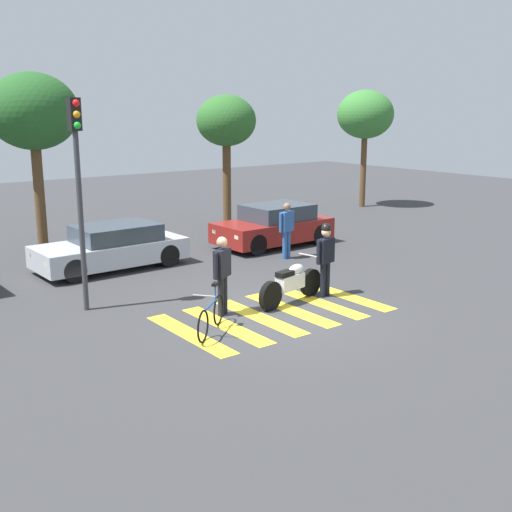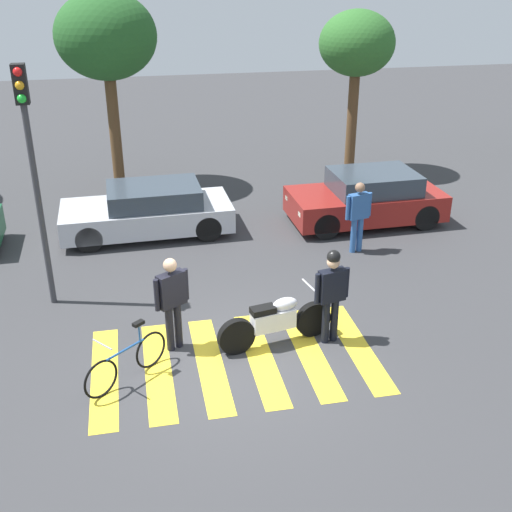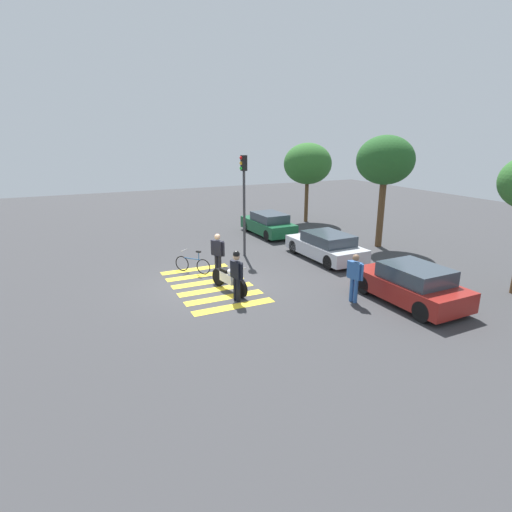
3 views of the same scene
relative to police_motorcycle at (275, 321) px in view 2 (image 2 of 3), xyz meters
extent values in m
plane|color=#38383A|center=(-0.81, -0.39, -0.47)|extent=(60.00, 60.00, 0.00)
cylinder|color=black|center=(0.75, 0.15, -0.13)|extent=(0.70, 0.27, 0.68)
cylinder|color=black|center=(-0.74, -0.15, -0.13)|extent=(0.70, 0.27, 0.68)
cube|color=silver|center=(-0.04, -0.01, 0.05)|extent=(0.84, 0.43, 0.36)
ellipsoid|color=silver|center=(0.18, 0.04, 0.32)|extent=(0.52, 0.33, 0.24)
cube|color=black|center=(-0.24, -0.05, 0.29)|extent=(0.48, 0.32, 0.12)
cylinder|color=#A5A5AD|center=(0.68, 0.13, 0.57)|extent=(0.16, 0.62, 0.04)
torus|color=black|center=(-3.08, -0.94, -0.14)|extent=(0.54, 0.46, 0.67)
torus|color=black|center=(-2.25, -0.26, -0.14)|extent=(0.54, 0.46, 0.67)
cylinder|color=#1E4C8C|center=(-2.66, -0.60, 0.14)|extent=(0.67, 0.56, 0.04)
cylinder|color=#1E4C8C|center=(-2.42, -0.39, 0.31)|extent=(0.05, 0.05, 0.34)
cube|color=black|center=(-2.42, -0.39, 0.49)|extent=(0.22, 0.20, 0.06)
cylinder|color=#99999E|center=(-2.99, -0.87, 0.46)|extent=(0.32, 0.37, 0.03)
cylinder|color=black|center=(0.91, -0.12, -0.05)|extent=(0.14, 0.14, 0.85)
cylinder|color=black|center=(1.09, -0.08, -0.05)|extent=(0.14, 0.14, 0.85)
cube|color=black|center=(1.00, -0.10, 0.68)|extent=(0.53, 0.30, 0.60)
sphere|color=tan|center=(1.00, -0.10, 1.14)|extent=(0.23, 0.23, 0.23)
cylinder|color=black|center=(0.71, -0.16, 0.68)|extent=(0.09, 0.09, 0.57)
cylinder|color=black|center=(1.29, -0.04, 0.68)|extent=(0.09, 0.09, 0.57)
sphere|color=black|center=(1.00, -0.10, 1.24)|extent=(0.24, 0.24, 0.24)
cylinder|color=black|center=(-1.89, 0.19, -0.03)|extent=(0.14, 0.14, 0.88)
cylinder|color=black|center=(-1.73, 0.28, -0.03)|extent=(0.14, 0.14, 0.88)
cube|color=black|center=(-1.81, 0.24, 0.73)|extent=(0.55, 0.43, 0.63)
sphere|color=tan|center=(-1.81, 0.24, 1.20)|extent=(0.24, 0.24, 0.24)
cylinder|color=black|center=(-2.07, 0.08, 0.73)|extent=(0.09, 0.09, 0.59)
cylinder|color=black|center=(-1.54, 0.39, 0.73)|extent=(0.09, 0.09, 0.59)
cylinder|color=#2D5999|center=(2.91, 3.57, -0.04)|extent=(0.14, 0.14, 0.86)
cylinder|color=#2D5999|center=(2.73, 3.53, -0.04)|extent=(0.14, 0.14, 0.86)
cube|color=#2D5999|center=(2.82, 3.55, 0.69)|extent=(0.53, 0.31, 0.61)
sphere|color=#8C664C|center=(2.82, 3.55, 1.15)|extent=(0.23, 0.23, 0.23)
cylinder|color=#2D5999|center=(3.11, 3.62, 0.69)|extent=(0.09, 0.09, 0.58)
cylinder|color=#2D5999|center=(2.53, 3.48, 0.69)|extent=(0.09, 0.09, 0.58)
cube|color=yellow|center=(-3.06, -0.39, -0.47)|extent=(0.45, 2.94, 0.01)
cube|color=yellow|center=(-2.16, -0.39, -0.47)|extent=(0.45, 2.94, 0.01)
cube|color=yellow|center=(-1.26, -0.39, -0.47)|extent=(0.45, 2.94, 0.01)
cube|color=yellow|center=(-0.36, -0.39, -0.47)|extent=(0.45, 2.94, 0.01)
cube|color=yellow|center=(0.54, -0.39, -0.47)|extent=(0.45, 2.94, 0.01)
cube|color=yellow|center=(1.44, -0.39, -0.47)|extent=(0.45, 2.94, 0.01)
cylinder|color=black|center=(-3.44, 4.83, -0.15)|extent=(0.66, 0.23, 0.65)
cylinder|color=black|center=(-3.48, 6.45, -0.15)|extent=(0.66, 0.23, 0.65)
cylinder|color=black|center=(-0.57, 4.89, -0.15)|extent=(0.66, 0.23, 0.65)
cylinder|color=black|center=(-0.60, 6.52, -0.15)|extent=(0.66, 0.23, 0.65)
cube|color=#B7BAC1|center=(-2.02, 5.67, 0.01)|extent=(4.27, 1.94, 0.61)
cube|color=#333D47|center=(-1.81, 5.68, 0.56)|extent=(2.32, 1.67, 0.48)
cube|color=#F2EDCC|center=(-4.09, 5.04, 0.10)|extent=(0.08, 0.20, 0.12)
cube|color=#F2EDCC|center=(-4.11, 6.22, 0.10)|extent=(0.08, 0.20, 0.12)
cylinder|color=black|center=(2.33, 4.42, -0.13)|extent=(0.69, 0.24, 0.68)
cylinder|color=black|center=(2.30, 6.08, -0.13)|extent=(0.69, 0.24, 0.68)
cylinder|color=black|center=(5.04, 4.48, -0.13)|extent=(0.69, 0.24, 0.68)
cylinder|color=black|center=(5.00, 6.14, -0.13)|extent=(0.69, 0.24, 0.68)
cube|color=maroon|center=(3.67, 5.28, 0.05)|extent=(4.02, 1.97, 0.67)
cube|color=#333D47|center=(3.87, 5.29, 0.65)|extent=(2.19, 1.70, 0.52)
cube|color=#F2EDCC|center=(1.73, 4.64, 0.15)|extent=(0.08, 0.20, 0.12)
cube|color=#F2EDCC|center=(1.70, 5.84, 0.15)|extent=(0.08, 0.20, 0.12)
cylinder|color=#38383D|center=(-4.10, 2.44, 1.55)|extent=(0.12, 0.12, 4.05)
cube|color=black|center=(-4.10, 2.44, 3.93)|extent=(0.25, 0.25, 0.70)
sphere|color=red|center=(-4.10, 2.31, 4.16)|extent=(0.16, 0.16, 0.16)
sphere|color=orange|center=(-4.10, 2.31, 3.93)|extent=(0.16, 0.16, 0.16)
sphere|color=green|center=(-4.10, 2.31, 3.70)|extent=(0.16, 0.16, 0.16)
cylinder|color=brown|center=(-2.69, 9.48, 1.21)|extent=(0.33, 0.33, 3.37)
ellipsoid|color=#235623|center=(-2.69, 9.48, 3.96)|extent=(2.84, 2.84, 2.42)
cylinder|color=brown|center=(4.70, 9.48, 1.13)|extent=(0.32, 0.32, 3.20)
ellipsoid|color=#2D6628|center=(4.70, 9.48, 3.59)|extent=(2.31, 2.31, 1.96)
camera|label=1|loc=(-9.32, -10.90, 4.05)|focal=44.01mm
camera|label=2|loc=(-2.32, -9.59, 5.97)|focal=44.61mm
camera|label=3|loc=(13.52, -5.25, 5.16)|focal=28.91mm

